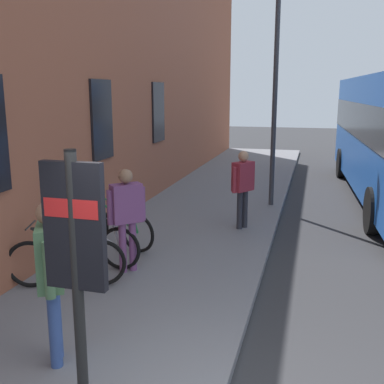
# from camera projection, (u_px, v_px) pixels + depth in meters

# --- Properties ---
(ground) EXTENTS (60.00, 60.00, 0.00)m
(ground) POSITION_uv_depth(u_px,v_px,m) (324.00, 244.00, 9.23)
(ground) COLOR #2D2D30
(sidewalk_pavement) EXTENTS (24.00, 3.50, 0.12)m
(sidewalk_pavement) POSITION_uv_depth(u_px,v_px,m) (211.00, 208.00, 11.79)
(sidewalk_pavement) COLOR slate
(sidewalk_pavement) RESTS_ON ground
(station_facade) EXTENTS (22.00, 0.65, 8.07)m
(station_facade) POSITION_uv_depth(u_px,v_px,m) (146.00, 50.00, 12.39)
(station_facade) COLOR #9E563D
(station_facade) RESTS_ON ground
(bicycle_leaning_wall) EXTENTS (0.68, 1.70, 0.97)m
(bicycle_leaning_wall) POSITION_uv_depth(u_px,v_px,m) (67.00, 262.00, 6.85)
(bicycle_leaning_wall) COLOR black
(bicycle_leaning_wall) RESTS_ON sidewalk_pavement
(bicycle_nearest_sign) EXTENTS (0.48, 1.77, 0.97)m
(bicycle_nearest_sign) POSITION_uv_depth(u_px,v_px,m) (92.00, 244.00, 7.66)
(bicycle_nearest_sign) COLOR black
(bicycle_nearest_sign) RESTS_ON sidewalk_pavement
(bicycle_far_end) EXTENTS (0.64, 1.72, 0.97)m
(bicycle_far_end) POSITION_uv_depth(u_px,v_px,m) (115.00, 227.00, 8.58)
(bicycle_far_end) COLOR black
(bicycle_far_end) RESTS_ON sidewalk_pavement
(transit_info_sign) EXTENTS (0.10, 0.55, 2.40)m
(transit_info_sign) POSITION_uv_depth(u_px,v_px,m) (75.00, 244.00, 3.91)
(transit_info_sign) COLOR black
(transit_info_sign) RESTS_ON sidewalk_pavement
(pedestrian_crossing_street) EXTENTS (0.60, 0.46, 1.78)m
(pedestrian_crossing_street) POSITION_uv_depth(u_px,v_px,m) (51.00, 267.00, 4.78)
(pedestrian_crossing_street) COLOR #334C8C
(pedestrian_crossing_street) RESTS_ON sidewalk_pavement
(pedestrian_near_bus) EXTENTS (0.55, 0.45, 1.65)m
(pedestrian_near_bus) POSITION_uv_depth(u_px,v_px,m) (243.00, 181.00, 9.67)
(pedestrian_near_bus) COLOR #26262D
(pedestrian_near_bus) RESTS_ON sidewalk_pavement
(pedestrian_by_facade) EXTENTS (0.50, 0.51, 1.67)m
(pedestrian_by_facade) POSITION_uv_depth(u_px,v_px,m) (127.00, 210.00, 7.31)
(pedestrian_by_facade) COLOR #723F72
(pedestrian_by_facade) RESTS_ON sidewalk_pavement
(street_lamp) EXTENTS (0.28, 0.28, 5.62)m
(street_lamp) POSITION_uv_depth(u_px,v_px,m) (276.00, 72.00, 11.20)
(street_lamp) COLOR #333338
(street_lamp) RESTS_ON sidewalk_pavement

